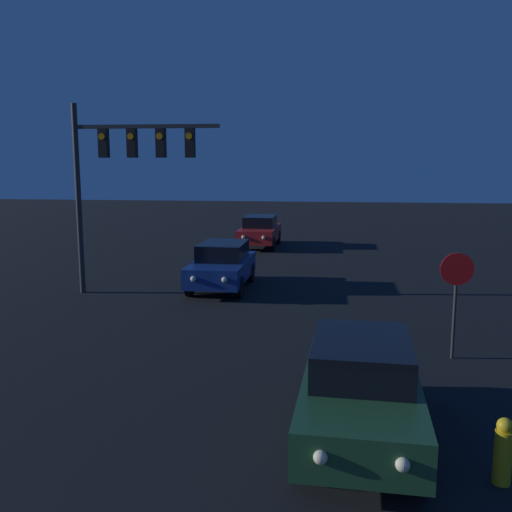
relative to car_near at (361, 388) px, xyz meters
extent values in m
cube|color=#1E4728|center=(0.00, -0.05, -0.14)|extent=(1.97, 4.13, 0.66)
cube|color=black|center=(0.01, 0.15, 0.47)|extent=(1.60, 2.17, 0.55)
cylinder|color=black|center=(0.74, -1.34, -0.46)|extent=(0.23, 0.70, 0.69)
cylinder|color=black|center=(-0.88, -1.26, -0.46)|extent=(0.23, 0.70, 0.69)
cylinder|color=black|center=(0.87, 1.16, -0.46)|extent=(0.23, 0.70, 0.69)
cylinder|color=black|center=(-0.74, 1.24, -0.46)|extent=(0.23, 0.70, 0.69)
sphere|color=#F9EFC6|center=(0.37, -2.11, -0.07)|extent=(0.18, 0.18, 0.18)
sphere|color=#F9EFC6|center=(-0.59, -2.06, -0.07)|extent=(0.18, 0.18, 0.18)
cube|color=navy|center=(-4.08, 10.19, -0.14)|extent=(1.81, 4.06, 0.66)
cube|color=black|center=(-4.07, 10.39, 0.47)|extent=(1.52, 2.12, 0.55)
cylinder|color=black|center=(-3.28, 8.93, -0.46)|extent=(0.20, 0.69, 0.69)
cylinder|color=black|center=(-4.90, 8.95, -0.46)|extent=(0.20, 0.69, 0.69)
cylinder|color=black|center=(-3.25, 11.43, -0.46)|extent=(0.20, 0.69, 0.69)
cylinder|color=black|center=(-4.87, 11.45, -0.46)|extent=(0.20, 0.69, 0.69)
sphere|color=#F9EFC6|center=(-3.62, 8.15, -0.07)|extent=(0.18, 0.18, 0.18)
sphere|color=#F9EFC6|center=(-4.59, 8.16, -0.07)|extent=(0.18, 0.18, 0.18)
cube|color=#B21E1E|center=(-3.95, 19.99, -0.14)|extent=(1.86, 4.08, 0.66)
cube|color=black|center=(-3.94, 20.19, 0.47)|extent=(1.55, 2.14, 0.55)
cylinder|color=black|center=(-3.17, 18.72, -0.46)|extent=(0.21, 0.70, 0.69)
cylinder|color=black|center=(-4.79, 18.76, -0.46)|extent=(0.21, 0.70, 0.69)
cylinder|color=black|center=(-3.10, 21.22, -0.46)|extent=(0.21, 0.70, 0.69)
cylinder|color=black|center=(-4.72, 21.27, -0.46)|extent=(0.21, 0.70, 0.69)
sphere|color=#F9EFC6|center=(-3.52, 17.94, -0.07)|extent=(0.18, 0.18, 0.18)
sphere|color=#F9EFC6|center=(-4.48, 17.97, -0.07)|extent=(0.18, 0.18, 0.18)
cylinder|color=#2D2D2D|center=(-8.54, 9.04, 2.23)|extent=(0.18, 0.18, 6.08)
cube|color=#2D2D2D|center=(-6.21, 9.04, 4.54)|extent=(4.64, 0.12, 0.12)
cube|color=black|center=(-7.61, 9.04, 4.03)|extent=(0.28, 0.28, 0.90)
cylinder|color=orange|center=(-7.61, 8.89, 4.24)|extent=(0.20, 0.02, 0.20)
cube|color=black|center=(-6.68, 9.04, 4.03)|extent=(0.28, 0.28, 0.90)
cylinder|color=orange|center=(-6.68, 8.89, 4.24)|extent=(0.20, 0.02, 0.20)
cube|color=black|center=(-5.75, 9.04, 4.03)|extent=(0.28, 0.28, 0.90)
cylinder|color=orange|center=(-5.75, 8.89, 4.24)|extent=(0.20, 0.02, 0.20)
cube|color=black|center=(-4.82, 9.04, 4.03)|extent=(0.28, 0.28, 0.90)
cylinder|color=orange|center=(-4.82, 8.89, 4.24)|extent=(0.20, 0.02, 0.20)
cylinder|color=#2D2D2D|center=(2.22, 3.95, 0.37)|extent=(0.07, 0.07, 2.35)
cylinder|color=red|center=(2.22, 3.93, 1.19)|extent=(0.71, 0.03, 0.71)
cylinder|color=gold|center=(1.82, -1.09, -0.44)|extent=(0.24, 0.24, 0.75)
sphere|color=gold|center=(1.82, -1.09, 0.01)|extent=(0.22, 0.22, 0.22)
camera|label=1|loc=(-0.57, -8.50, 3.46)|focal=40.00mm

